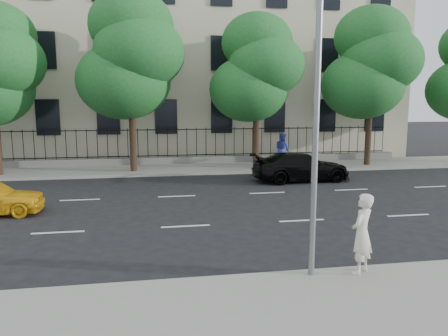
{
  "coord_description": "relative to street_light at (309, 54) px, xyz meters",
  "views": [
    {
      "loc": [
        -1.09,
        -11.36,
        4.16
      ],
      "look_at": [
        1.37,
        3.0,
        1.83
      ],
      "focal_mm": 35.0,
      "sensor_mm": 36.0,
      "label": 1
    }
  ],
  "objects": [
    {
      "name": "lane_markings",
      "position": [
        -2.5,
        6.52,
        -5.14
      ],
      "size": [
        49.6,
        4.62,
        0.01
      ],
      "primitive_type": null,
      "color": "silver",
      "rests_on": "ground"
    },
    {
      "name": "black_sedan",
      "position": [
        3.95,
        11.27,
        -4.42
      ],
      "size": [
        5.07,
        2.26,
        1.45
      ],
      "primitive_type": "imported",
      "rotation": [
        0.0,
        0.0,
        1.62
      ],
      "color": "black",
      "rests_on": "ground"
    },
    {
      "name": "tree_d",
      "position": [
        2.54,
        15.13,
        0.69
      ],
      "size": [
        5.34,
        4.94,
        8.84
      ],
      "color": "#382619",
      "rests_on": "far_sidewalk"
    },
    {
      "name": "near_sidewalk",
      "position": [
        -2.5,
        -2.23,
        -5.07
      ],
      "size": [
        60.0,
        4.0,
        0.15
      ],
      "primitive_type": "cube",
      "color": "gray",
      "rests_on": "ground"
    },
    {
      "name": "ground",
      "position": [
        -2.5,
        1.77,
        -5.15
      ],
      "size": [
        120.0,
        120.0,
        0.0
      ],
      "primitive_type": "plane",
      "color": "black",
      "rests_on": "ground"
    },
    {
      "name": "tree_c",
      "position": [
        -4.46,
        15.13,
        1.26
      ],
      "size": [
        5.89,
        5.5,
        9.8
      ],
      "color": "#382619",
      "rests_on": "far_sidewalk"
    },
    {
      "name": "pedestrian_far",
      "position": [
        4.27,
        15.51,
        -4.01
      ],
      "size": [
        1.08,
        1.18,
        1.97
      ],
      "primitive_type": "imported",
      "rotation": [
        0.0,
        0.0,
        2.0
      ],
      "color": "#2D399A",
      "rests_on": "far_sidewalk"
    },
    {
      "name": "woman_near",
      "position": [
        1.16,
        -0.63,
        -4.06
      ],
      "size": [
        0.81,
        0.79,
        1.88
      ],
      "primitive_type": "imported",
      "rotation": [
        0.0,
        0.0,
        3.85
      ],
      "color": "beige",
      "rests_on": "near_sidewalk"
    },
    {
      "name": "iron_fence",
      "position": [
        -2.5,
        17.47,
        -4.5
      ],
      "size": [
        30.0,
        0.5,
        2.2
      ],
      "color": "slate",
      "rests_on": "far_sidewalk"
    },
    {
      "name": "street_light",
      "position": [
        0.0,
        0.0,
        0.0
      ],
      "size": [
        0.25,
        3.32,
        8.05
      ],
      "color": "slate",
      "rests_on": "near_sidewalk"
    },
    {
      "name": "tree_e",
      "position": [
        9.54,
        15.13,
        1.05
      ],
      "size": [
        5.71,
        5.31,
        9.46
      ],
      "color": "#382619",
      "rests_on": "far_sidewalk"
    },
    {
      "name": "masonry_building",
      "position": [
        -2.5,
        24.72,
        3.87
      ],
      "size": [
        34.6,
        12.11,
        18.5
      ],
      "color": "beige",
      "rests_on": "ground"
    },
    {
      "name": "far_sidewalk",
      "position": [
        -2.5,
        15.77,
        -5.07
      ],
      "size": [
        60.0,
        4.0,
        0.15
      ],
      "primitive_type": "cube",
      "color": "gray",
      "rests_on": "ground"
    }
  ]
}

